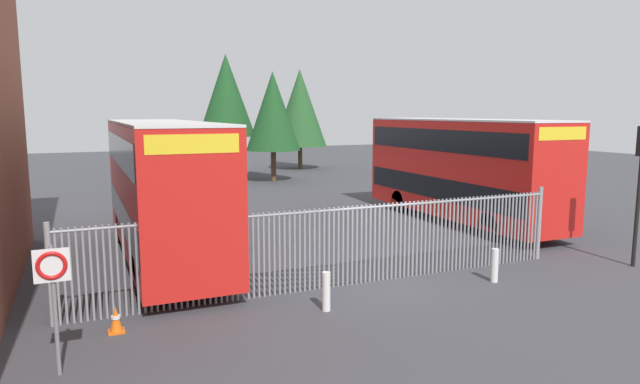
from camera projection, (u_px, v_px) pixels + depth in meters
name	position (u px, v px, depth m)	size (l,w,h in m)	color
ground_plane	(281.00, 227.00, 22.79)	(100.00, 100.00, 0.00)	#3D3D42
palisade_fence	(341.00, 244.00, 14.91)	(14.31, 0.14, 2.35)	gray
double_decker_bus_near_gate	(162.00, 185.00, 17.54)	(2.54, 10.81, 4.42)	red
double_decker_bus_behind_fence_left	(460.00, 166.00, 23.60)	(2.54, 10.81, 4.42)	red
bollard_near_left	(326.00, 291.00, 13.14)	(0.20, 0.20, 0.95)	silver
bollard_center_front	(495.00, 265.00, 15.38)	(0.20, 0.20, 0.95)	silver
traffic_cone_by_gate	(116.00, 319.00, 11.87)	(0.34, 0.34, 0.59)	orange
speed_limit_sign_post	(53.00, 280.00, 9.70)	(0.60, 0.14, 2.40)	slate
tree_tall_back	(300.00, 108.00, 45.40)	(4.40, 4.40, 8.20)	#4C3823
tree_short_side	(273.00, 111.00, 37.23)	(3.70, 3.70, 7.42)	#4C3823
tree_mid_row	(226.00, 95.00, 39.99)	(4.14, 4.14, 8.87)	#4C3823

